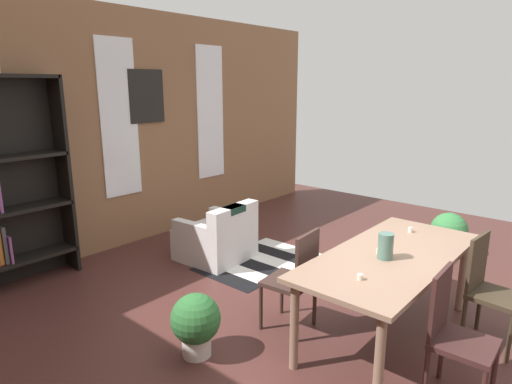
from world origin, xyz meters
TOP-DOWN VIEW (x-y plane):
  - ground_plane at (0.00, 0.00)m, footprint 9.34×9.34m
  - back_wall_brick at (0.00, 3.65)m, footprint 8.06×0.12m
  - window_pane_1 at (0.00, 3.58)m, footprint 0.55×0.02m
  - window_pane_2 at (1.65, 3.58)m, footprint 0.55×0.02m
  - dining_table at (0.18, -0.18)m, footprint 2.03×0.90m
  - vase_on_table at (0.05, -0.18)m, footprint 0.13×0.13m
  - tealight_candle_0 at (-0.46, -0.22)m, footprint 0.04×0.04m
  - tealight_candle_1 at (0.84, -0.08)m, footprint 0.04×0.04m
  - tealight_candle_2 at (0.11, -0.10)m, footprint 0.04×0.04m
  - dining_chair_near_left at (-0.28, -0.86)m, footprint 0.41×0.41m
  - dining_chair_far_left at (-0.27, 0.50)m, footprint 0.44×0.44m
  - dining_chair_near_right at (0.65, -0.86)m, footprint 0.43×0.43m
  - bookshelf_tall at (-1.51, 3.40)m, footprint 1.06×0.32m
  - armchair_white at (0.45, 2.23)m, footprint 0.85×0.85m
  - potted_plant_by_shelf at (-1.12, 0.88)m, footprint 0.41×0.41m
  - potted_plant_corner at (2.53, 0.04)m, footprint 0.47×0.47m
  - striped_rug at (0.71, 1.77)m, footprint 1.48×0.97m
  - framed_picture at (0.45, 3.58)m, footprint 0.56×0.03m

SIDE VIEW (x-z plane):
  - ground_plane at x=0.00m, z-range 0.00..0.00m
  - striped_rug at x=0.71m, z-range 0.00..0.01m
  - armchair_white at x=0.45m, z-range -0.10..0.65m
  - potted_plant_by_shelf at x=-1.12m, z-range 0.03..0.57m
  - potted_plant_corner at x=2.53m, z-range 0.02..0.59m
  - dining_chair_near_left at x=-0.28m, z-range 0.04..0.99m
  - dining_chair_far_left at x=-0.27m, z-range 0.04..0.99m
  - dining_chair_near_right at x=0.65m, z-range 0.04..0.99m
  - dining_table at x=0.18m, z-range 0.31..1.08m
  - tealight_candle_0 at x=-0.46m, z-range 0.78..0.82m
  - tealight_candle_2 at x=0.11m, z-range 0.78..0.82m
  - tealight_candle_1 at x=0.84m, z-range 0.78..0.83m
  - vase_on_table at x=0.05m, z-range 0.78..1.00m
  - bookshelf_tall at x=-1.51m, z-range -0.03..2.27m
  - back_wall_brick at x=0.00m, z-range 0.00..3.17m
  - window_pane_1 at x=0.00m, z-range 0.71..2.78m
  - window_pane_2 at x=1.65m, z-range 0.71..2.78m
  - framed_picture at x=0.45m, z-range 1.67..2.39m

